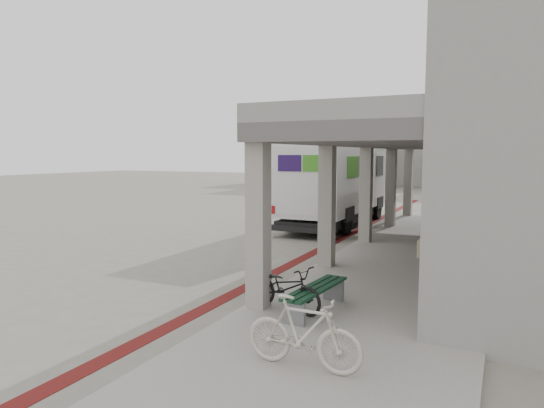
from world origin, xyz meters
The scene contains 14 objects.
ground centered at (0.00, 0.00, 0.00)m, with size 120.00×120.00×0.00m, color slate.
bike_lane_stripe centered at (1.00, 2.00, 0.01)m, with size 0.35×40.00×0.01m, color #5A1312.
sidewalk centered at (4.00, 0.00, 0.06)m, with size 4.40×28.00×0.12m, color gray.
transit_building centered at (6.83, 4.50, 3.40)m, with size 7.60×17.00×7.00m.
distant_backdrop centered at (-2.84, 35.89, 2.70)m, with size 28.00×10.00×6.50m.
tree_left centered at (-5.00, 28.00, 3.18)m, with size 3.20×3.20×4.80m.
tree_mid centered at (2.00, 30.00, 3.18)m, with size 3.20×3.20×4.80m.
fedex_truck centered at (-0.27, 8.39, 1.89)m, with size 2.63×8.31×3.54m.
bench centered at (3.20, -3.27, 0.46)m, with size 0.63×2.06×0.48m.
bollard_near centered at (2.10, 0.53, 0.41)m, with size 0.39×0.39×0.59m.
bollard_far centered at (4.32, 2.65, 0.42)m, with size 0.40×0.40×0.60m.
utility_cabinet centered at (5.00, 1.43, 0.59)m, with size 0.42×0.56×0.93m, color slate.
bicycle_black centered at (2.65, -3.45, 0.56)m, with size 0.59×1.68×0.89m, color black.
bicycle_cream centered at (3.92, -5.67, 0.64)m, with size 0.49×1.72×1.03m, color beige.
Camera 1 is at (6.34, -11.72, 3.11)m, focal length 32.00 mm.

